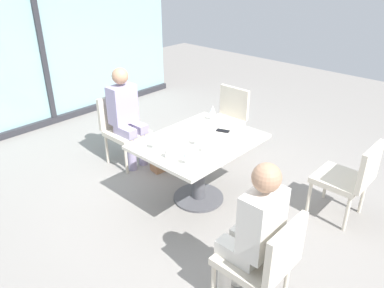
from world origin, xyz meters
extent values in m
plane|color=gray|center=(0.00, 0.00, 0.00)|extent=(12.00, 12.00, 0.00)
cube|color=#8FB7BC|center=(0.00, 3.20, 1.35)|extent=(4.94, 0.03, 2.70)
cube|color=#2D2D33|center=(0.00, 3.17, 1.35)|extent=(0.08, 0.06, 2.70)
cube|color=#2D2D33|center=(0.00, 3.17, 0.05)|extent=(4.94, 0.10, 0.10)
cube|color=silver|center=(0.00, 0.00, 0.71)|extent=(1.27, 0.96, 0.04)
cylinder|color=#4C4C51|center=(0.00, 0.00, 0.35)|extent=(0.14, 0.14, 0.69)
cylinder|color=#4C4C51|center=(0.00, 0.00, 0.01)|extent=(0.56, 0.56, 0.02)
cube|color=beige|center=(0.00, 1.22, 0.42)|extent=(0.46, 0.46, 0.06)
cube|color=beige|center=(0.00, 1.47, 0.66)|extent=(0.46, 0.05, 0.42)
cylinder|color=beige|center=(-0.20, 1.02, 0.20)|extent=(0.04, 0.04, 0.39)
cylinder|color=beige|center=(0.20, 1.02, 0.20)|extent=(0.04, 0.04, 0.39)
cylinder|color=beige|center=(-0.20, 1.42, 0.20)|extent=(0.04, 0.04, 0.39)
cylinder|color=beige|center=(0.20, 1.42, 0.20)|extent=(0.04, 0.04, 0.39)
cube|color=beige|center=(-0.77, -1.22, 0.42)|extent=(0.46, 0.46, 0.06)
cube|color=beige|center=(-0.77, -1.47, 0.66)|extent=(0.46, 0.05, 0.42)
cylinder|color=beige|center=(-0.57, -1.02, 0.20)|extent=(0.04, 0.04, 0.39)
cylinder|color=beige|center=(-0.97, -1.02, 0.20)|extent=(0.04, 0.04, 0.39)
cylinder|color=beige|center=(-0.57, -1.42, 0.20)|extent=(0.04, 0.04, 0.39)
cube|color=beige|center=(0.77, -1.22, 0.42)|extent=(0.46, 0.46, 0.06)
cube|color=beige|center=(0.77, -1.47, 0.66)|extent=(0.46, 0.05, 0.42)
cylinder|color=beige|center=(0.97, -1.02, 0.20)|extent=(0.04, 0.04, 0.39)
cylinder|color=beige|center=(0.57, -1.02, 0.20)|extent=(0.04, 0.04, 0.39)
cylinder|color=beige|center=(0.97, -1.42, 0.20)|extent=(0.04, 0.04, 0.39)
cylinder|color=beige|center=(0.57, -1.42, 0.20)|extent=(0.04, 0.04, 0.39)
cube|color=beige|center=(1.05, 0.52, 0.42)|extent=(0.46, 0.46, 0.06)
cube|color=beige|center=(1.30, 0.52, 0.66)|extent=(0.05, 0.46, 0.42)
cylinder|color=beige|center=(0.85, 0.72, 0.20)|extent=(0.04, 0.04, 0.39)
cylinder|color=beige|center=(0.85, 0.32, 0.20)|extent=(0.04, 0.04, 0.39)
cylinder|color=beige|center=(1.25, 0.72, 0.20)|extent=(0.04, 0.04, 0.39)
cylinder|color=beige|center=(1.25, 0.32, 0.20)|extent=(0.04, 0.04, 0.39)
cylinder|color=#9E93B7|center=(-0.09, 1.05, 0.23)|extent=(0.11, 0.11, 0.45)
cube|color=#9E93B7|center=(-0.09, 1.14, 0.51)|extent=(0.13, 0.32, 0.11)
cylinder|color=#9E93B7|center=(0.09, 1.05, 0.23)|extent=(0.11, 0.11, 0.45)
cube|color=#9E93B7|center=(0.09, 1.14, 0.51)|extent=(0.13, 0.32, 0.11)
cube|color=#9E93B7|center=(0.00, 1.27, 0.80)|extent=(0.34, 0.20, 0.48)
sphere|color=tan|center=(0.00, 1.27, 1.16)|extent=(0.20, 0.20, 0.20)
cylinder|color=silver|center=(-0.68, -1.05, 0.23)|extent=(0.11, 0.11, 0.45)
cube|color=silver|center=(-0.68, -1.14, 0.51)|extent=(0.13, 0.32, 0.11)
cylinder|color=silver|center=(-0.86, -1.05, 0.23)|extent=(0.11, 0.11, 0.45)
cube|color=silver|center=(-0.86, -1.14, 0.51)|extent=(0.13, 0.32, 0.11)
cube|color=silver|center=(-0.77, -1.27, 0.80)|extent=(0.34, 0.20, 0.48)
sphere|color=tan|center=(-0.77, -1.27, 1.16)|extent=(0.20, 0.20, 0.20)
cylinder|color=silver|center=(-0.45, 0.19, 0.73)|extent=(0.06, 0.06, 0.00)
cylinder|color=silver|center=(-0.45, 0.19, 0.78)|extent=(0.01, 0.01, 0.08)
cone|color=silver|center=(-0.45, 0.19, 0.87)|extent=(0.07, 0.07, 0.09)
cylinder|color=silver|center=(-0.34, -0.26, 0.73)|extent=(0.06, 0.06, 0.00)
cylinder|color=silver|center=(-0.34, -0.26, 0.78)|extent=(0.01, 0.01, 0.08)
cone|color=silver|center=(-0.34, -0.26, 0.87)|extent=(0.07, 0.07, 0.09)
cylinder|color=silver|center=(-0.11, -0.07, 0.73)|extent=(0.06, 0.06, 0.00)
cylinder|color=silver|center=(-0.11, -0.07, 0.78)|extent=(0.01, 0.01, 0.08)
cone|color=silver|center=(-0.11, -0.07, 0.87)|extent=(0.07, 0.07, 0.09)
cylinder|color=silver|center=(-0.17, -0.22, 0.73)|extent=(0.06, 0.06, 0.00)
cylinder|color=silver|center=(-0.17, -0.22, 0.78)|extent=(0.01, 0.01, 0.08)
cone|color=silver|center=(-0.17, -0.22, 0.87)|extent=(0.07, 0.07, 0.09)
cylinder|color=silver|center=(0.49, 0.23, 0.73)|extent=(0.06, 0.06, 0.00)
cylinder|color=silver|center=(0.49, 0.23, 0.78)|extent=(0.01, 0.01, 0.08)
cone|color=silver|center=(0.49, 0.23, 0.87)|extent=(0.07, 0.07, 0.09)
cylinder|color=silver|center=(-0.46, -0.27, 0.73)|extent=(0.06, 0.06, 0.00)
cylinder|color=silver|center=(-0.46, -0.27, 0.78)|extent=(0.01, 0.01, 0.08)
cone|color=silver|center=(-0.46, -0.27, 0.87)|extent=(0.07, 0.07, 0.09)
cylinder|color=white|center=(-0.48, -0.05, 0.78)|extent=(0.08, 0.08, 0.09)
cube|color=black|center=(0.34, -0.04, 0.73)|extent=(0.11, 0.16, 0.01)
cube|color=#A3704C|center=(0.18, 0.77, 0.14)|extent=(0.32, 0.21, 0.28)
camera|label=1|loc=(-2.62, -2.33, 2.44)|focal=35.07mm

